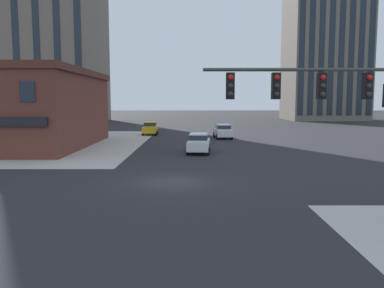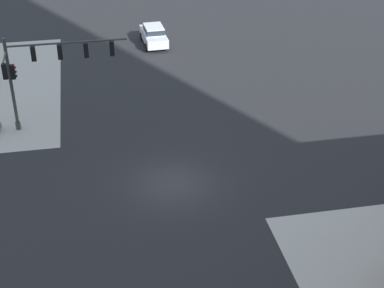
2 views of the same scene
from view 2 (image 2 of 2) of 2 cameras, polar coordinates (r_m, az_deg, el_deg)
The scene contains 3 objects.
ground_plane at distance 31.92m, azimuth -1.88°, elevation -3.79°, with size 320.00×320.00×0.00m, color #262628.
traffic_signal_main at distance 36.66m, azimuth -14.52°, elevation 7.24°, with size 7.30×2.09×6.01m.
car_main_southbound_near at distance 50.60m, azimuth -3.73°, elevation 10.58°, with size 2.03×4.47×1.68m.
Camera 2 is at (3.99, 26.19, 17.82)m, focal length 54.94 mm.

